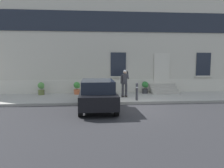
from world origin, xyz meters
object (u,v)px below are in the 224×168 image
planter_terracotta (77,88)px  planter_olive (41,88)px  planter_charcoal (145,87)px  hatchback_car_black (98,94)px  person_on_phone (125,82)px  bollard_near_person (137,91)px  planter_cream (112,88)px

planter_terracotta → planter_olive: bearing=-178.3°
planter_olive → planter_charcoal: 7.18m
hatchback_car_black → planter_olive: hatchback_car_black is taller
person_on_phone → hatchback_car_black: bearing=-139.1°
person_on_phone → bollard_near_person: bearing=-81.2°
hatchback_car_black → planter_cream: 4.15m
hatchback_car_black → planter_terracotta: size_ratio=4.74×
planter_olive → planter_terracotta: same height
planter_terracotta → hatchback_car_black: bearing=-72.4°
hatchback_car_black → planter_cream: size_ratio=4.74×
person_on_phone → planter_charcoal: 2.27m
person_on_phone → planter_olive: person_on_phone is taller
person_on_phone → planter_cream: size_ratio=2.03×
planter_cream → planter_charcoal: 2.39m
planter_olive → planter_cream: bearing=-1.3°
planter_cream → planter_charcoal: bearing=2.3°
planter_olive → planter_cream: (4.79, -0.10, 0.00)m
person_on_phone → planter_terracotta: size_ratio=2.03×
planter_cream → planter_charcoal: same height
person_on_phone → planter_charcoal: (1.69, 1.42, -0.54)m
bollard_near_person → planter_terracotta: bearing=143.5°
hatchback_car_black → bollard_near_person: (2.31, 1.49, -0.08)m
planter_terracotta → planter_cream: same height
bollard_near_person → planter_olive: size_ratio=1.22×
hatchback_car_black → planter_terracotta: 4.39m
hatchback_car_black → planter_olive: size_ratio=4.74×
planter_cream → hatchback_car_black: bearing=-104.9°
planter_olive → planter_terracotta: size_ratio=1.00×
bollard_near_person → planter_cream: (-1.25, 2.52, -0.11)m
planter_olive → planter_charcoal: same height
bollard_near_person → planter_charcoal: (1.14, 2.62, -0.11)m
planter_charcoal → hatchback_car_black: bearing=-130.1°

